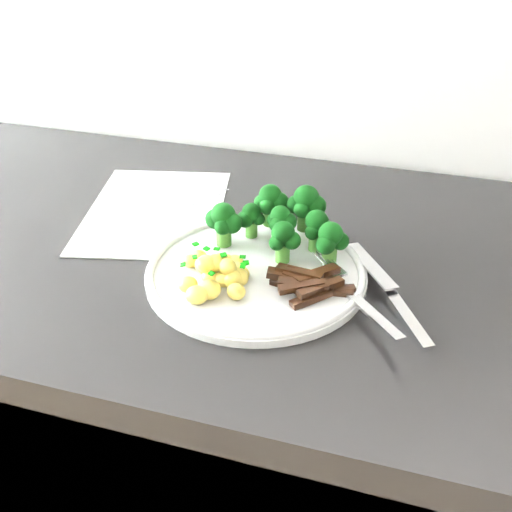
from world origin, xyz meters
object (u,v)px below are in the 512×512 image
object	(u,v)px
plate	(256,271)
beef_strips	(310,283)
recipe_paper	(156,210)
potatoes	(218,273)
broccoli	(283,219)
counter	(284,487)
fork	(357,297)
knife	(396,303)

from	to	relation	value
plate	beef_strips	size ratio (longest dim) A/B	2.54
recipe_paper	potatoes	distance (m)	0.22
broccoli	counter	bearing A→B (deg)	-16.70
fork	knife	xyz separation A→B (m)	(0.04, 0.01, -0.01)
beef_strips	fork	distance (m)	0.06
recipe_paper	fork	bearing A→B (deg)	-25.82
counter	recipe_paper	bearing A→B (deg)	164.54
counter	beef_strips	xyz separation A→B (m)	(0.04, -0.08, 0.49)
counter	plate	bearing A→B (deg)	-116.45
fork	knife	bearing A→B (deg)	18.37
knife	potatoes	bearing A→B (deg)	-174.54
recipe_paper	plate	bearing A→B (deg)	-32.80
counter	fork	bearing A→B (deg)	-43.85
plate	beef_strips	world-z (taller)	beef_strips
knife	fork	bearing A→B (deg)	-161.63
counter	potatoes	size ratio (longest dim) A/B	25.15
potatoes	counter	bearing A→B (deg)	56.02
potatoes	fork	distance (m)	0.16
broccoli	fork	size ratio (longest dim) A/B	1.21
broccoli	potatoes	xyz separation A→B (m)	(-0.05, -0.10, -0.03)
counter	recipe_paper	xyz separation A→B (m)	(-0.22, 0.06, 0.47)
beef_strips	broccoli	bearing A→B (deg)	122.35
plate	knife	distance (m)	0.17
counter	fork	distance (m)	0.50
potatoes	fork	xyz separation A→B (m)	(0.16, 0.01, -0.00)
recipe_paper	broccoli	size ratio (longest dim) A/B	1.66
plate	potatoes	xyz separation A→B (m)	(-0.04, -0.04, 0.01)
plate	beef_strips	bearing A→B (deg)	-16.94
recipe_paper	beef_strips	bearing A→B (deg)	-28.90
counter	broccoli	world-z (taller)	broccoli
counter	fork	world-z (taller)	fork
fork	beef_strips	bearing A→B (deg)	170.77
plate	broccoli	distance (m)	0.08
recipe_paper	potatoes	xyz separation A→B (m)	(0.16, -0.16, 0.02)
counter	recipe_paper	size ratio (longest dim) A/B	8.02
potatoes	knife	size ratio (longest dim) A/B	0.54
recipe_paper	fork	world-z (taller)	fork
fork	knife	size ratio (longest dim) A/B	0.84
recipe_paper	plate	world-z (taller)	plate
broccoli	fork	xyz separation A→B (m)	(0.11, -0.10, -0.03)
potatoes	knife	xyz separation A→B (m)	(0.21, 0.02, -0.01)
counter	beef_strips	distance (m)	0.49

